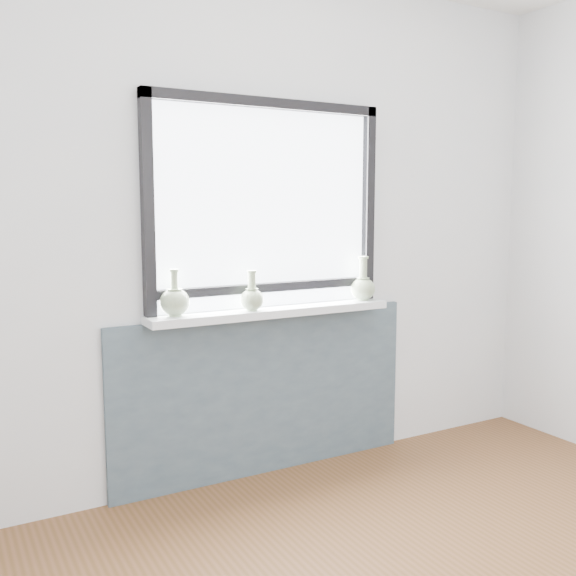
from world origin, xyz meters
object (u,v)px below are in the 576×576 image
windowsill (273,312)px  vase_b (252,297)px  vase_a (175,301)px  vase_c (363,287)px

windowsill → vase_b: (-0.13, -0.03, 0.09)m
vase_a → vase_c: bearing=-0.7°
windowsill → vase_c: size_ratio=5.44×
vase_c → windowsill: bearing=179.5°
windowsill → vase_a: size_ratio=5.93×
vase_c → vase_a: bearing=179.3°
windowsill → vase_b: 0.16m
vase_a → vase_b: (0.39, -0.04, -0.01)m
vase_b → vase_c: size_ratio=0.83×
windowsill → vase_c: vase_c is taller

